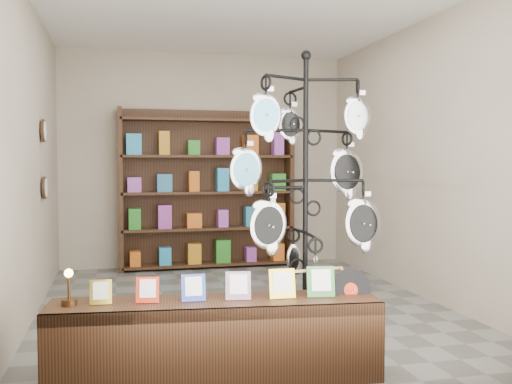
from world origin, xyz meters
TOP-DOWN VIEW (x-y plane):
  - ground at (0.00, 0.00)m, footprint 5.00×5.00m
  - room_envelope at (0.00, 0.00)m, footprint 5.00×5.00m
  - display_tree at (0.15, -1.50)m, footprint 1.18×1.03m
  - front_shelf at (-0.59, -1.83)m, footprint 2.24×0.67m
  - back_shelving at (0.00, 2.30)m, footprint 2.42×0.36m
  - wall_clocks at (-1.97, 0.80)m, footprint 0.03×0.24m

SIDE VIEW (x-z plane):
  - ground at x=0.00m, z-range 0.00..0.00m
  - front_shelf at x=-0.59m, z-range -0.12..0.66m
  - back_shelving at x=0.00m, z-range -0.07..2.13m
  - display_tree at x=0.15m, z-range 0.18..2.48m
  - wall_clocks at x=-1.97m, z-range 1.08..1.92m
  - room_envelope at x=0.00m, z-range -0.65..4.35m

